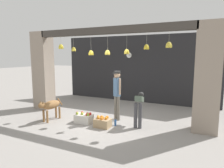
# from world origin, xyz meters

# --- Properties ---
(ground_plane) EXTENTS (60.00, 60.00, 0.00)m
(ground_plane) POSITION_xyz_m (0.00, 0.00, 0.00)
(ground_plane) COLOR gray
(shop_back_wall) EXTENTS (7.55, 0.12, 3.19)m
(shop_back_wall) POSITION_xyz_m (0.00, 3.21, 1.60)
(shop_back_wall) COLOR #232326
(shop_back_wall) RESTS_ON ground_plane
(shop_pillar_left) EXTENTS (0.70, 0.60, 3.19)m
(shop_pillar_left) POSITION_xyz_m (-3.13, 0.30, 1.60)
(shop_pillar_left) COLOR gray
(shop_pillar_left) RESTS_ON ground_plane
(shop_pillar_right) EXTENTS (0.70, 0.60, 3.19)m
(shop_pillar_right) POSITION_xyz_m (3.13, 0.30, 1.60)
(shop_pillar_right) COLOR gray
(shop_pillar_right) RESTS_ON ground_plane
(storefront_awning) EXTENTS (5.65, 0.30, 0.96)m
(storefront_awning) POSITION_xyz_m (0.00, 0.12, 3.01)
(storefront_awning) COLOR #3D3833
(dog) EXTENTS (0.36, 1.06, 0.76)m
(dog) POSITION_xyz_m (-1.71, -0.89, 0.53)
(dog) COLOR olive
(dog) RESTS_ON ground_plane
(shopkeeper) EXTENTS (0.32, 0.31, 1.72)m
(shopkeeper) POSITION_xyz_m (0.33, 0.18, 1.02)
(shopkeeper) COLOR #6B665B
(shopkeeper) RESTS_ON ground_plane
(worker_stooping) EXTENTS (0.32, 0.79, 1.03)m
(worker_stooping) POSITION_xyz_m (1.21, -0.08, 0.68)
(worker_stooping) COLOR #424247
(worker_stooping) RESTS_ON ground_plane
(fruit_crate_oranges) EXTENTS (0.50, 0.36, 0.35)m
(fruit_crate_oranges) POSITION_xyz_m (0.22, -0.68, 0.15)
(fruit_crate_oranges) COLOR tan
(fruit_crate_oranges) RESTS_ON ground_plane
(fruit_crate_apples) EXTENTS (0.58, 0.36, 0.37)m
(fruit_crate_apples) POSITION_xyz_m (-0.54, -0.59, 0.16)
(fruit_crate_apples) COLOR silver
(fruit_crate_apples) RESTS_ON ground_plane
(water_bottle) EXTENTS (0.07, 0.07, 0.22)m
(water_bottle) POSITION_xyz_m (0.53, -0.39, 0.10)
(water_bottle) COLOR #2D60AD
(water_bottle) RESTS_ON ground_plane
(wall_clock) EXTENTS (0.27, 0.03, 0.27)m
(wall_clock) POSITION_xyz_m (-0.35, 3.13, 2.26)
(wall_clock) COLOR black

